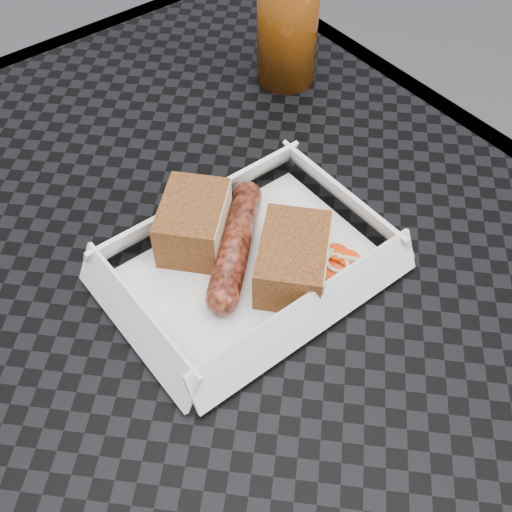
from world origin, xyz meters
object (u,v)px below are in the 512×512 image
at_px(bratwurst, 236,244).
at_px(drink_glass, 288,22).
at_px(food_tray, 249,269).
at_px(patio_table, 165,303).

height_order(bratwurst, drink_glass, drink_glass).
xyz_separation_m(food_tray, drink_glass, (0.22, 0.21, 0.07)).
bearing_deg(patio_table, drink_glass, 27.42).
distance_m(patio_table, drink_glass, 0.35).
relative_size(food_tray, drink_glass, 1.49).
bearing_deg(food_tray, bratwurst, 90.14).
bearing_deg(drink_glass, food_tray, -136.01).
distance_m(patio_table, food_tray, 0.12).
relative_size(patio_table, food_tray, 3.64).
height_order(patio_table, food_tray, food_tray).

